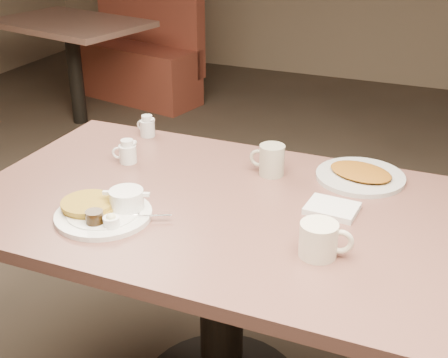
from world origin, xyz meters
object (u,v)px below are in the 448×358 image
at_px(creamer_left, 127,152).
at_px(coffee_mug_near, 320,239).
at_px(creamer_right, 147,127).
at_px(coffee_mug_far, 271,160).
at_px(diner_table, 221,252).
at_px(main_plate, 106,209).
at_px(booth_back_left, 135,51).
at_px(hash_plate, 360,175).

bearing_deg(creamer_left, coffee_mug_near, -22.79).
bearing_deg(coffee_mug_near, creamer_right, 145.53).
height_order(coffee_mug_far, creamer_right, coffee_mug_far).
bearing_deg(creamer_right, diner_table, -39.87).
height_order(diner_table, main_plate, main_plate).
bearing_deg(coffee_mug_far, coffee_mug_near, -56.78).
bearing_deg(coffee_mug_far, creamer_left, -168.70).
xyz_separation_m(coffee_mug_far, creamer_right, (-0.53, 0.14, -0.01)).
distance_m(coffee_mug_near, creamer_left, 0.80).
xyz_separation_m(diner_table, creamer_left, (-0.40, 0.15, 0.21)).
height_order(coffee_mug_far, booth_back_left, booth_back_left).
xyz_separation_m(coffee_mug_near, coffee_mug_far, (-0.27, 0.41, 0.00)).
bearing_deg(coffee_mug_near, coffee_mug_far, 123.22).
height_order(creamer_right, hash_plate, creamer_right).
height_order(main_plate, coffee_mug_near, coffee_mug_near).
bearing_deg(booth_back_left, creamer_left, -59.64).
bearing_deg(main_plate, creamer_left, 111.53).
relative_size(diner_table, booth_back_left, 1.05).
xyz_separation_m(diner_table, coffee_mug_far, (0.07, 0.24, 0.22)).
xyz_separation_m(diner_table, booth_back_left, (-1.90, 2.71, -0.17)).
bearing_deg(creamer_right, coffee_mug_far, -14.89).
bearing_deg(main_plate, coffee_mug_far, 52.45).
bearing_deg(hash_plate, coffee_mug_near, -90.94).
height_order(coffee_mug_near, booth_back_left, booth_back_left).
distance_m(coffee_mug_near, hash_plate, 0.48).
distance_m(hash_plate, booth_back_left, 3.29).
xyz_separation_m(coffee_mug_near, booth_back_left, (-2.24, 2.87, -0.39)).
bearing_deg(diner_table, creamer_right, 140.13).
relative_size(diner_table, creamer_left, 18.22).
bearing_deg(creamer_right, main_plate, -71.64).
bearing_deg(booth_back_left, diner_table, -54.89).
distance_m(diner_table, main_plate, 0.38).
relative_size(main_plate, booth_back_left, 0.25).
height_order(main_plate, creamer_left, creamer_left).
bearing_deg(main_plate, hash_plate, 40.24).
relative_size(coffee_mug_far, creamer_left, 1.42).
xyz_separation_m(creamer_left, booth_back_left, (-1.50, 2.56, -0.38)).
height_order(diner_table, coffee_mug_near, coffee_mug_near).
xyz_separation_m(main_plate, booth_back_left, (-1.63, 2.90, -0.36)).
relative_size(main_plate, hash_plate, 1.01).
distance_m(creamer_left, booth_back_left, 2.99).
distance_m(diner_table, creamer_right, 0.64).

